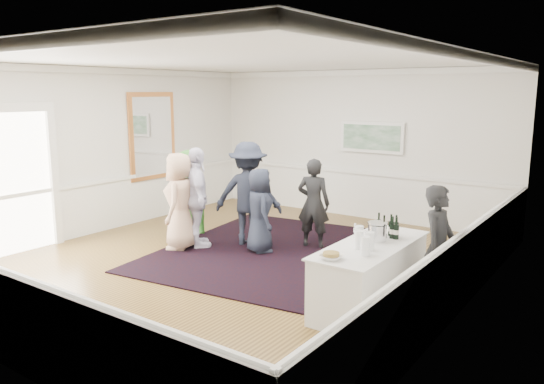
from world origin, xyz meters
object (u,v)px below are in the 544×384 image
Objects in this scene: bartender at (438,248)px; guest_green at (188,194)px; guest_tan at (180,201)px; guest_dark_b at (313,203)px; guest_navy at (260,211)px; ice_bucket at (377,232)px; guest_lilac at (197,198)px; nut_bowl at (331,256)px; serving_table at (370,275)px; guest_dark_a at (248,194)px.

bartender is 0.96× the size of guest_green.
guest_tan is 2.34m from guest_dark_b.
ice_bucket is at bearing -160.67° from guest_navy.
bartender is 0.77m from ice_bucket.
nut_bowl is (3.52, -1.50, -0.02)m from guest_lilac.
bartender reaches higher than guest_navy.
guest_lilac is 6.78× the size of nut_bowl.
guest_lilac is (-4.35, 0.25, 0.09)m from bartender.
serving_table is 0.56m from ice_bucket.
serving_table is at bearing 81.81° from nut_bowl.
guest_navy is at bearing 37.39° from guest_dark_b.
guest_dark_a reaches higher than bartender.
guest_dark_b is (1.67, 1.19, -0.09)m from guest_lilac.
guest_navy is (1.66, 0.04, -0.11)m from guest_green.
guest_dark_a is at bearing 78.21° from bartender.
ice_bucket is (-0.01, 0.18, 0.53)m from serving_table.
guest_dark_b is at bearing 136.75° from serving_table.
bartender is 0.86× the size of guest_dark_a.
guest_dark_a reaches higher than nut_bowl.
guest_lilac is at bearing 169.63° from serving_table.
ice_bucket is at bearing 132.83° from guest_dark_a.
ice_bucket is (3.63, -0.48, 0.06)m from guest_lilac.
guest_navy is (0.44, -0.25, -0.20)m from guest_dark_a.
guest_tan is 3.92m from nut_bowl.
guest_dark_a is 0.55m from guest_navy.
guest_dark_a is at bearing -95.83° from guest_lilac.
guest_green is 6.44× the size of ice_bucket.
guest_green is at bearing -174.56° from guest_tan.
guest_tan reaches higher than serving_table.
guest_dark_b is 3.26m from nut_bowl.
guest_dark_a is 7.09× the size of nut_bowl.
guest_dark_b is 6.06× the size of nut_bowl.
guest_tan is at bearing 173.64° from serving_table.
guest_lilac is at bearing 20.33° from guest_dark_a.
ice_bucket is (1.96, -1.67, 0.15)m from guest_dark_b.
guest_dark_a is at bearing 143.35° from nut_bowl.
guest_dark_a is 1.18m from guest_dark_b.
guest_tan is 0.95× the size of guest_lilac.
guest_green is (-4.95, 0.62, 0.04)m from bartender.
ice_bucket is at bearing 110.06° from bartender.
guest_lilac is 6.87× the size of ice_bucket.
guest_tan is 0.91× the size of guest_dark_a.
bartender is at bearing 30.52° from serving_table.
nut_bowl is (2.45, -1.90, 0.14)m from guest_navy.
guest_tan reaches higher than guest_dark_b.
serving_table is 1.21× the size of guest_tan.
nut_bowl is (-0.11, -1.01, -0.08)m from ice_bucket.
nut_bowl is at bearing 43.03° from guest_tan.
bartender is 6.16× the size of ice_bucket.
guest_navy reaches higher than nut_bowl.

